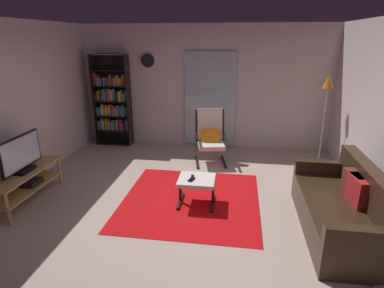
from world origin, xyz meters
TOP-DOWN VIEW (x-y plane):
  - ground_plane at (0.00, 0.00)m, footprint 7.02×7.02m
  - wall_back at (0.00, 2.90)m, footprint 5.60×0.06m
  - glass_door_panel at (0.13, 2.83)m, footprint 1.10×0.01m
  - area_rug at (0.10, 0.25)m, footprint 2.02×2.10m
  - tv_stand at (-2.28, -0.12)m, footprint 0.43×1.35m
  - television at (-2.28, -0.13)m, footprint 0.20×0.83m
  - bookshelf_near_tv at (-2.01, 2.66)m, footprint 0.79×0.30m
  - leather_sofa at (2.09, -0.27)m, footprint 0.81×1.89m
  - lounge_armchair at (0.24, 1.89)m, footprint 0.67×0.74m
  - ottoman at (0.20, 0.16)m, footprint 0.53×0.49m
  - tv_remote at (0.14, 0.18)m, footprint 0.05×0.15m
  - cell_phone at (0.14, 0.10)m, footprint 0.11×0.15m
  - floor_lamp_by_shelf at (2.32, 2.07)m, footprint 0.22×0.22m
  - wall_clock at (-1.22, 2.82)m, footprint 0.29×0.03m

SIDE VIEW (x-z plane):
  - ground_plane at x=0.00m, z-range 0.00..0.00m
  - area_rug at x=0.10m, z-range 0.00..0.01m
  - leather_sofa at x=2.09m, z-range -0.12..0.73m
  - tv_stand at x=-2.28m, z-range 0.08..0.56m
  - ottoman at x=0.20m, z-range 0.13..0.53m
  - cell_phone at x=0.14m, z-range 0.40..0.41m
  - tv_remote at x=0.14m, z-range 0.40..0.42m
  - lounge_armchair at x=0.24m, z-range 0.02..1.05m
  - television at x=-2.28m, z-range 0.46..1.00m
  - bookshelf_near_tv at x=-2.01m, z-range -0.03..1.95m
  - glass_door_panel at x=0.13m, z-range 0.05..2.05m
  - wall_back at x=0.00m, z-range 0.00..2.60m
  - floor_lamp_by_shelf at x=2.32m, z-range 0.54..2.23m
  - wall_clock at x=-1.22m, z-range 1.71..2.00m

